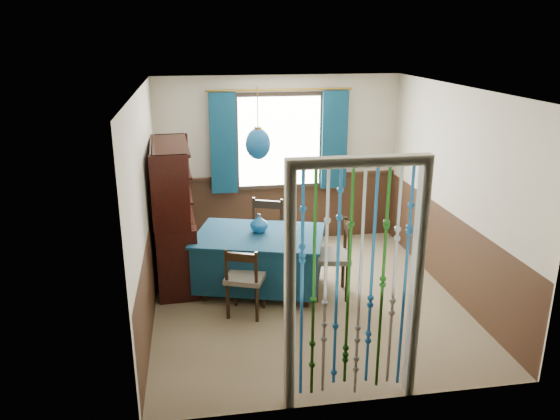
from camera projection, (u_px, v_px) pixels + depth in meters
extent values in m
plane|color=brown|center=(305.00, 297.00, 6.64)|extent=(4.00, 4.00, 0.00)
plane|color=silver|center=(308.00, 88.00, 5.87)|extent=(4.00, 4.00, 0.00)
plane|color=#BDB39B|center=(279.00, 161.00, 8.13)|extent=(3.60, 0.00, 3.60)
plane|color=#BDB39B|center=(357.00, 271.00, 4.38)|extent=(3.60, 0.00, 3.60)
plane|color=#BDB39B|center=(146.00, 207.00, 5.98)|extent=(0.00, 4.00, 4.00)
plane|color=#BDB39B|center=(453.00, 192.00, 6.53)|extent=(0.00, 4.00, 4.00)
plane|color=#372214|center=(279.00, 209.00, 8.35)|extent=(3.60, 0.00, 3.60)
plane|color=#372214|center=(353.00, 351.00, 4.63)|extent=(3.60, 0.00, 3.60)
plane|color=#372214|center=(152.00, 270.00, 6.22)|extent=(0.00, 4.00, 4.00)
plane|color=#372214|center=(446.00, 250.00, 6.76)|extent=(0.00, 4.00, 4.00)
cube|color=black|center=(279.00, 141.00, 7.99)|extent=(1.32, 0.12, 1.42)
cube|color=#0D3046|center=(260.00, 259.00, 6.73)|extent=(1.70, 1.38, 0.59)
cube|color=#0D3046|center=(259.00, 236.00, 6.63)|extent=(1.77, 1.46, 0.03)
cylinder|color=black|center=(205.00, 295.00, 6.56)|extent=(0.07, 0.07, 0.14)
cylinder|color=black|center=(306.00, 301.00, 6.41)|extent=(0.07, 0.07, 0.14)
cylinder|color=black|center=(219.00, 269.00, 7.26)|extent=(0.07, 0.07, 0.14)
cylinder|color=black|center=(310.00, 274.00, 7.11)|extent=(0.07, 0.07, 0.14)
cylinder|color=black|center=(228.00, 301.00, 6.09)|extent=(0.04, 0.04, 0.43)
cylinder|color=black|center=(257.00, 304.00, 6.03)|extent=(0.04, 0.04, 0.43)
cylinder|color=black|center=(236.00, 289.00, 6.39)|extent=(0.04, 0.04, 0.43)
cylinder|color=black|center=(263.00, 291.00, 6.33)|extent=(0.04, 0.04, 0.43)
cube|color=#5B5549|center=(245.00, 277.00, 6.14)|extent=(0.53, 0.52, 0.06)
cube|color=black|center=(241.00, 257.00, 5.88)|extent=(0.35, 0.16, 0.09)
cylinder|color=black|center=(226.00, 267.00, 5.95)|extent=(0.04, 0.04, 0.42)
cylinder|color=black|center=(256.00, 270.00, 5.89)|extent=(0.04, 0.04, 0.42)
cylinder|color=black|center=(281.00, 248.00, 7.52)|extent=(0.05, 0.05, 0.48)
cylinder|color=black|center=(254.00, 246.00, 7.60)|extent=(0.05, 0.05, 0.48)
cylinder|color=black|center=(276.00, 258.00, 7.18)|extent=(0.05, 0.05, 0.48)
cylinder|color=black|center=(247.00, 256.00, 7.26)|extent=(0.05, 0.05, 0.48)
cube|color=#5B5549|center=(265.00, 233.00, 7.31)|extent=(0.60, 0.58, 0.06)
cube|color=black|center=(268.00, 204.00, 7.38)|extent=(0.39, 0.18, 0.11)
cylinder|color=black|center=(282.00, 216.00, 7.38)|extent=(0.04, 0.04, 0.47)
cylinder|color=black|center=(254.00, 214.00, 7.46)|extent=(0.04, 0.04, 0.47)
cylinder|color=black|center=(178.00, 263.00, 7.06)|extent=(0.04, 0.04, 0.46)
cylinder|color=black|center=(175.00, 275.00, 6.71)|extent=(0.04, 0.04, 0.46)
cylinder|color=black|center=(205.00, 263.00, 7.08)|extent=(0.04, 0.04, 0.46)
cylinder|color=black|center=(203.00, 274.00, 6.73)|extent=(0.04, 0.04, 0.46)
cube|color=#5B5549|center=(189.00, 250.00, 6.81)|extent=(0.47, 0.48, 0.06)
cube|color=black|center=(173.00, 225.00, 6.70)|extent=(0.08, 0.39, 0.10)
cylinder|color=black|center=(175.00, 231.00, 6.92)|extent=(0.04, 0.04, 0.45)
cylinder|color=black|center=(172.00, 241.00, 6.57)|extent=(0.04, 0.04, 0.45)
cylinder|color=black|center=(347.00, 283.00, 6.47)|extent=(0.05, 0.05, 0.47)
cylinder|color=black|center=(343.00, 270.00, 6.84)|extent=(0.05, 0.05, 0.47)
cylinder|color=black|center=(317.00, 284.00, 6.47)|extent=(0.05, 0.05, 0.47)
cylinder|color=black|center=(314.00, 270.00, 6.83)|extent=(0.05, 0.05, 0.47)
cube|color=#5B5549|center=(331.00, 256.00, 6.57)|extent=(0.51, 0.52, 0.06)
cube|color=black|center=(348.00, 229.00, 6.47)|extent=(0.10, 0.41, 0.11)
cylinder|color=black|center=(349.00, 247.00, 6.33)|extent=(0.04, 0.04, 0.46)
cylinder|color=black|center=(345.00, 235.00, 6.69)|extent=(0.04, 0.04, 0.46)
cube|color=black|center=(176.00, 247.00, 7.00)|extent=(0.55, 1.40, 0.90)
cube|color=black|center=(170.00, 194.00, 6.11)|extent=(0.43, 0.07, 0.90)
cube|color=black|center=(173.00, 167.00, 7.34)|extent=(0.43, 0.07, 0.90)
cube|color=black|center=(170.00, 145.00, 6.59)|extent=(0.50, 1.39, 0.04)
cube|color=black|center=(154.00, 180.00, 6.69)|extent=(0.10, 1.35, 0.90)
cube|color=black|center=(175.00, 190.00, 6.77)|extent=(0.45, 1.31, 0.02)
cube|color=black|center=(173.00, 166.00, 6.68)|extent=(0.45, 1.31, 0.02)
cylinder|color=olive|center=(258.00, 116.00, 6.18)|extent=(0.01, 0.01, 0.65)
ellipsoid|color=#134D83|center=(258.00, 144.00, 6.28)|extent=(0.29, 0.29, 0.36)
cylinder|color=olive|center=(258.00, 128.00, 6.22)|extent=(0.09, 0.09, 0.03)
imported|color=#134D83|center=(259.00, 224.00, 6.68)|extent=(0.20, 0.20, 0.21)
imported|color=beige|center=(176.00, 193.00, 6.49)|extent=(0.29, 0.29, 0.05)
imported|color=beige|center=(178.00, 198.00, 7.16)|extent=(0.23, 0.23, 0.20)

